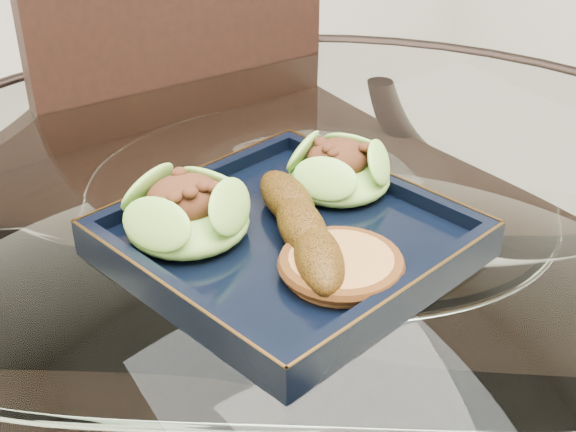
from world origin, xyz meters
TOP-DOWN VIEW (x-y plane):
  - dining_table at (-0.00, -0.00)m, footprint 1.13×1.13m
  - dining_chair at (0.06, 0.30)m, footprint 0.45×0.45m
  - navy_plate at (-0.04, -0.02)m, footprint 0.33×0.33m
  - lettuce_wrap_left at (-0.12, 0.03)m, footprint 0.13×0.13m
  - lettuce_wrap_right at (0.04, 0.03)m, footprint 0.12×0.12m
  - roasted_plantain at (-0.04, -0.04)m, footprint 0.09×0.19m
  - crumb_patty at (-0.04, -0.09)m, footprint 0.10×0.10m

SIDE VIEW (x-z plane):
  - dining_chair at x=0.06m, z-range 0.06..1.08m
  - dining_table at x=0.00m, z-range 0.21..0.98m
  - navy_plate at x=-0.04m, z-range 0.76..0.78m
  - crumb_patty at x=-0.04m, z-range 0.78..0.80m
  - roasted_plantain at x=-0.04m, z-range 0.78..0.82m
  - lettuce_wrap_right at x=0.04m, z-range 0.78..0.82m
  - lettuce_wrap_left at x=-0.12m, z-range 0.78..0.82m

